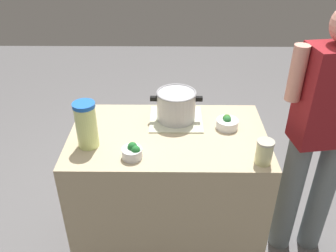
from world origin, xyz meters
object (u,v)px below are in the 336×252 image
at_px(person_cook, 322,134).
at_px(broccoli_bowl_front, 227,123).
at_px(mason_jar, 264,152).
at_px(lemonade_pitcher, 86,125).
at_px(cooking_pot, 176,105).
at_px(broccoli_bowl_center, 133,152).

bearing_deg(person_cook, broccoli_bowl_front, 179.11).
distance_m(mason_jar, person_cook, 0.52).
xyz_separation_m(mason_jar, person_cook, (0.41, 0.31, -0.10)).
height_order(lemonade_pitcher, broccoli_bowl_front, lemonade_pitcher).
height_order(cooking_pot, broccoli_bowl_front, cooking_pot).
bearing_deg(broccoli_bowl_front, person_cook, -0.89).
height_order(lemonade_pitcher, person_cook, person_cook).
height_order(lemonade_pitcher, mason_jar, lemonade_pitcher).
height_order(mason_jar, broccoli_bowl_front, mason_jar).
xyz_separation_m(broccoli_bowl_front, person_cook, (0.54, -0.01, -0.07)).
xyz_separation_m(lemonade_pitcher, mason_jar, (0.87, -0.14, -0.06)).
bearing_deg(cooking_pot, broccoli_bowl_front, -16.30).
relative_size(lemonade_pitcher, mason_jar, 1.98).
bearing_deg(lemonade_pitcher, person_cook, 7.61).
bearing_deg(broccoli_bowl_center, broccoli_bowl_front, 29.39).
relative_size(cooking_pot, broccoli_bowl_front, 2.40).
bearing_deg(mason_jar, lemonade_pitcher, 171.03).
relative_size(cooking_pot, lemonade_pitcher, 1.19).
height_order(mason_jar, person_cook, person_cook).
xyz_separation_m(broccoli_bowl_front, broccoli_bowl_center, (-0.50, -0.28, 0.00)).
relative_size(cooking_pot, person_cook, 0.18).
bearing_deg(person_cook, lemonade_pitcher, -172.39).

